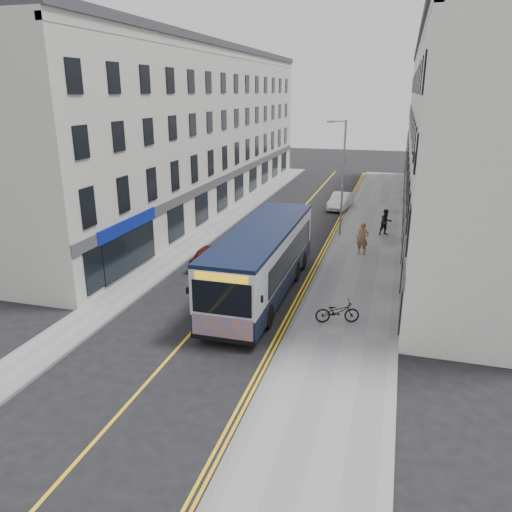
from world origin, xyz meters
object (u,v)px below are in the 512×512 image
Objects in this scene: city_bus at (262,259)px; bicycle at (337,312)px; car_maroon at (211,255)px; pedestrian_far at (386,222)px; car_white at (340,201)px; pedestrian_near at (363,239)px; streetlamp at (342,175)px.

city_bus reaches higher than bicycle.
city_bus is 3.21× the size of car_maroon.
car_maroon is at bearing 36.55° from bicycle.
pedestrian_far is 0.44× the size of car_white.
bicycle is 10.05m from car_maroon.
pedestrian_far is at bearing 83.86° from pedestrian_near.
streetlamp is at bearing -76.99° from car_white.
pedestrian_far is at bearing -135.48° from car_maroon.
pedestrian_near is (1.93, -4.03, -3.26)m from streetlamp.
pedestrian_near is at bearing -70.57° from car_white.
streetlamp reaches higher than bicycle.
streetlamp reaches higher than pedestrian_far.
city_bus is 20.58m from car_white.
city_bus reaches higher than pedestrian_near.
streetlamp reaches higher than car_white.
pedestrian_near is (4.31, 7.64, -0.76)m from city_bus.
pedestrian_near is at bearing -152.40° from car_maroon.
car_white is 1.13× the size of car_maroon.
city_bus is 6.16× the size of bicycle.
pedestrian_far reaches higher than car_maroon.
streetlamp is at bearing 123.26° from pedestrian_near.
streetlamp is 14.69m from bicycle.
car_white is (1.42, 20.50, -1.20)m from city_bus.
streetlamp is 9.61m from car_white.
car_white is (-4.11, 7.94, -0.36)m from pedestrian_far.
bicycle is 0.96× the size of pedestrian_near.
pedestrian_near is 0.48× the size of car_white.
streetlamp reaches higher than city_bus.
bicycle is 1.04× the size of pedestrian_far.
pedestrian_near reaches higher than car_white.
pedestrian_far is (5.53, 12.56, -0.84)m from city_bus.
car_white is at bearing -11.12° from bicycle.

